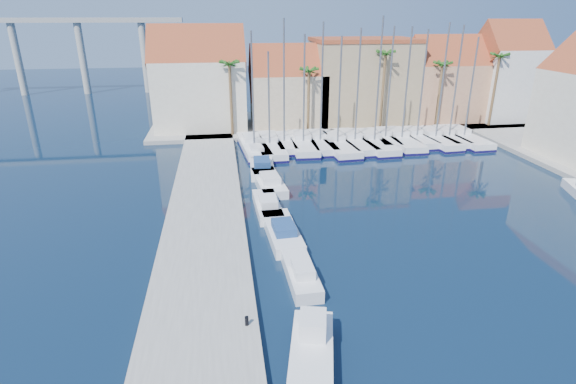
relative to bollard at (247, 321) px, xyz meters
name	(u,v)px	position (x,y,z in m)	size (l,w,h in m)	color
ground	(393,362)	(6.60, -3.07, -0.74)	(260.00, 260.00, 0.00)	black
quay_west	(204,238)	(-2.40, 10.43, -0.49)	(6.00, 77.00, 0.50)	gray
shore_north	(340,122)	(16.60, 44.93, -0.49)	(54.00, 16.00, 0.50)	gray
bollard	(247,321)	(0.00, 0.00, 0.00)	(0.20, 0.20, 0.49)	black
fishing_boat	(312,354)	(2.78, -2.73, -0.08)	(3.20, 6.05, 2.02)	navy
motorboat_west_0	(301,274)	(3.55, 4.29, -0.24)	(1.79, 5.19, 1.40)	white
motorboat_west_1	(282,231)	(3.19, 10.10, -0.24)	(2.44, 6.60, 1.40)	white
motorboat_west_2	(267,206)	(2.63, 14.92, -0.24)	(2.07, 5.99, 1.40)	white
motorboat_west_3	(269,182)	(3.35, 20.47, -0.24)	(2.84, 7.25, 1.40)	white
motorboat_west_4	(262,166)	(3.14, 25.39, -0.24)	(2.71, 7.43, 1.40)	white
motorboat_west_5	(255,152)	(2.89, 30.28, -0.24)	(2.59, 6.54, 1.40)	white
sailboat_0	(253,146)	(2.85, 32.73, -0.16)	(3.65, 10.84, 13.46)	white
sailboat_1	(269,145)	(4.70, 32.84, -0.19)	(3.18, 11.30, 11.31)	white
sailboat_2	(284,142)	(6.54, 33.40, -0.08)	(2.50, 8.22, 14.71)	white
sailboat_3	(303,143)	(8.85, 33.16, -0.16)	(3.38, 10.76, 13.07)	white
sailboat_4	(319,141)	(10.94, 33.39, -0.14)	(2.72, 10.21, 14.35)	white
sailboat_5	(336,144)	(12.72, 32.20, -0.17)	(3.63, 11.31, 12.89)	white
sailboat_6	(353,141)	(15.08, 32.98, -0.16)	(3.72, 11.08, 13.70)	white
sailboat_7	(372,142)	(17.36, 32.44, -0.14)	(3.45, 11.07, 14.95)	white
sailboat_8	(384,138)	(19.30, 33.65, -0.12)	(3.07, 9.00, 13.85)	white
sailboat_9	(400,139)	(21.14, 33.12, -0.16)	(2.93, 10.77, 13.82)	white
sailboat_10	(415,137)	(23.30, 33.54, -0.13)	(2.98, 9.11, 13.49)	white
sailboat_11	(433,138)	(25.47, 32.96, -0.14)	(3.47, 10.28, 14.24)	white
sailboat_12	(447,137)	(27.31, 32.95, -0.11)	(2.55, 8.64, 13.97)	white
sailboat_13	(461,137)	(29.30, 33.04, -0.17)	(3.25, 10.78, 12.64)	white
building_0	(199,82)	(-3.40, 43.93, 5.78)	(12.30, 9.00, 13.50)	beige
building_1	(288,90)	(8.60, 43.93, 4.55)	(10.30, 8.00, 11.00)	tan
building_2	(362,80)	(19.60, 44.93, 5.51)	(14.20, 10.20, 11.50)	tan
building_3	(444,82)	(31.60, 43.93, 5.11)	(10.30, 8.00, 12.00)	tan
building_4	(506,74)	(40.60, 42.93, 6.22)	(8.30, 8.00, 14.00)	silver
palm_0	(229,66)	(0.60, 38.93, 8.33)	(2.60, 2.60, 10.15)	brown
palm_1	(309,73)	(10.60, 38.93, 7.39)	(2.60, 2.60, 9.15)	brown
palm_2	(385,56)	(20.60, 38.93, 9.27)	(2.60, 2.60, 11.15)	brown
palm_3	(443,67)	(28.60, 38.93, 7.86)	(2.60, 2.60, 9.65)	brown
palm_4	(500,58)	(36.60, 38.93, 8.80)	(2.60, 2.60, 10.65)	brown
viaduct	(52,41)	(-32.47, 78.93, 9.50)	(48.00, 2.20, 14.45)	#9E9E99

